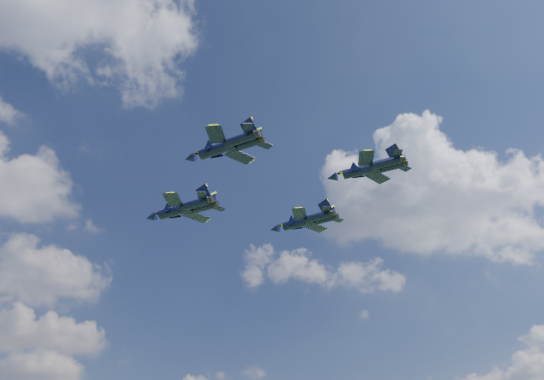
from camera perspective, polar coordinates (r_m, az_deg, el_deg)
The scene contains 4 objects.
jet_lead at distance 111.05m, azimuth -10.53°, elevation -2.24°, with size 13.37×17.84×4.35m.
jet_left at distance 89.19m, azimuth -6.11°, elevation 4.35°, with size 11.76×15.84×3.84m.
jet_right at distance 114.80m, azimuth 2.67°, elevation -3.58°, with size 12.31×16.72×4.03m.
jet_slot at distance 96.03m, azimuth 9.30°, elevation 2.05°, with size 11.36×15.05×3.69m.
Camera 1 is at (-43.20, -72.06, 3.51)m, focal length 35.00 mm.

